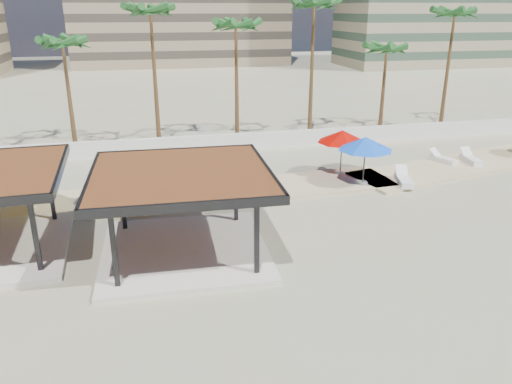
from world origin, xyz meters
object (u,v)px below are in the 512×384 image
lounger_a (195,197)px  lounger_c (443,159)px  lounger_d (471,159)px  pavilion_central (183,205)px  umbrella_c (342,136)px  lounger_b (404,180)px

lounger_a → lounger_c: lounger_a is taller
lounger_c → lounger_d: lounger_d is taller
pavilion_central → umbrella_c: size_ratio=2.17×
umbrella_c → lounger_c: bearing=5.7°
lounger_d → lounger_a: bearing=105.9°
lounger_b → lounger_c: bearing=-38.6°
lounger_a → lounger_c: bearing=-74.3°
lounger_b → lounger_c: lounger_b is taller
pavilion_central → umbrella_c: 13.25m
pavilion_central → lounger_c: (17.97, 9.00, -1.82)m
lounger_a → lounger_b: (12.18, 0.00, 0.01)m
umbrella_c → lounger_a: umbrella_c is taller
pavilion_central → lounger_d: bearing=25.4°
lounger_a → lounger_c: (16.89, 3.39, -0.01)m
umbrella_c → lounger_c: umbrella_c is taller
umbrella_c → lounger_b: 4.45m
lounger_b → lounger_d: bearing=-50.5°
lounger_b → lounger_d: (6.45, 2.86, -0.01)m
umbrella_c → lounger_d: bearing=1.3°
lounger_a → pavilion_central: bearing=173.4°
lounger_b → lounger_c: 5.80m
lounger_d → lounger_c: bearing=80.0°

